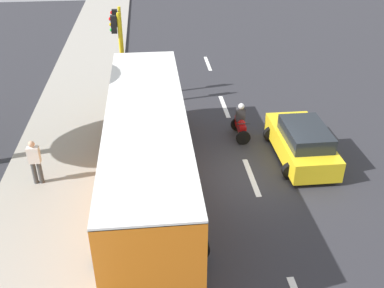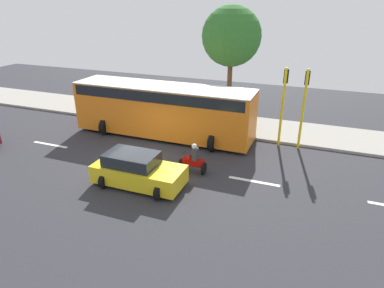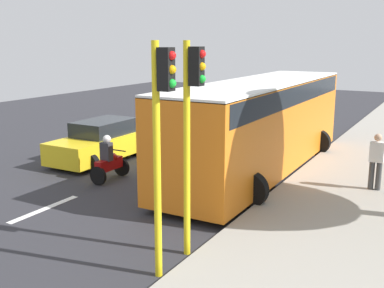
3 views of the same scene
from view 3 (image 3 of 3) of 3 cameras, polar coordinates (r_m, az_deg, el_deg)
The scene contains 13 objects.
ground_plane at distance 17.94m, azimuth -3.45°, elevation -2.22°, with size 40.00×60.00×0.10m, color #2D2D33.
sidewalk at distance 15.41m, azimuth 19.08°, elevation -4.90°, with size 4.00×60.00×0.15m, color #9E998E.
lane_stripe_north at distance 13.51m, azimuth -17.48°, elevation -7.53°, with size 0.20×2.40×0.01m, color white.
lane_stripe_mid at distance 17.92m, azimuth -3.45°, elevation -2.05°, with size 0.20×2.40×0.01m, color white.
lane_stripe_south at distance 23.07m, azimuth 4.64°, elevation 1.22°, with size 0.20×2.40×0.01m, color white.
lane_stripe_far_south at distance 28.54m, azimuth 9.71°, elevation 3.26°, with size 0.20×2.40×0.01m, color white.
car_yellow_cab at distance 18.18m, azimuth -11.11°, elevation 0.23°, with size 2.21×4.13×1.52m.
car_maroon at distance 27.82m, azimuth 4.64°, elevation 4.62°, with size 2.32×3.89×1.52m.
city_bus at distance 16.26m, azimuth 8.37°, elevation 2.97°, with size 3.20×11.00×3.16m.
motorcycle at distance 15.51m, azimuth -10.03°, elevation -2.10°, with size 0.60×1.30×1.53m.
pedestrian_near_signal at distance 14.84m, azimuth 21.48°, elevation -1.79°, with size 0.40×0.24×1.69m.
traffic_light_corner at distance 9.45m, azimuth -0.14°, elevation 2.94°, with size 0.49×0.24×4.50m.
traffic_light_midblock at distance 8.52m, azimuth -3.81°, elevation 1.86°, with size 0.49×0.24×4.50m.
Camera 3 is at (9.44, -14.56, 4.50)m, focal length 43.91 mm.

